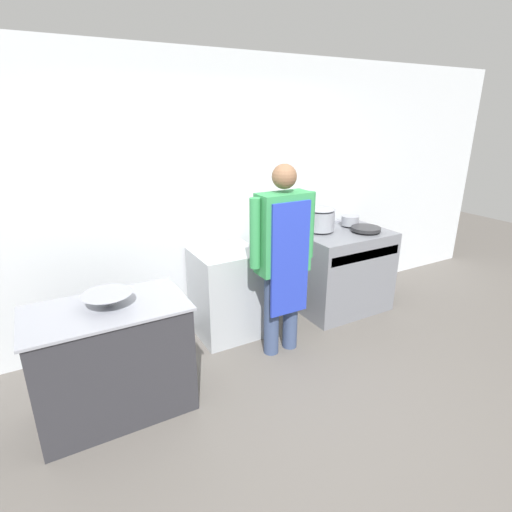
{
  "coord_description": "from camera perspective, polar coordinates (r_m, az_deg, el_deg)",
  "views": [
    {
      "loc": [
        -1.58,
        -1.93,
        2.14
      ],
      "look_at": [
        0.03,
        0.94,
        0.97
      ],
      "focal_mm": 28.0,
      "sensor_mm": 36.0,
      "label": 1
    }
  ],
  "objects": [
    {
      "name": "person_cook",
      "position": [
        3.52,
        3.89,
        0.75
      ],
      "size": [
        0.65,
        0.24,
        1.76
      ],
      "color": "#38476B",
      "rests_on": "ground_plane"
    },
    {
      "name": "saute_pan",
      "position": [
        4.54,
        15.44,
        3.78
      ],
      "size": [
        0.32,
        0.32,
        0.04
      ],
      "color": "#262628",
      "rests_on": "stove"
    },
    {
      "name": "mixing_bowl",
      "position": [
        3.0,
        -20.43,
        -5.87
      ],
      "size": [
        0.35,
        0.35,
        0.1
      ],
      "color": "gray",
      "rests_on": "prep_counter"
    },
    {
      "name": "ground_plane",
      "position": [
        3.29,
        8.16,
        -21.21
      ],
      "size": [
        14.0,
        14.0,
        0.0
      ],
      "primitive_type": "plane",
      "color": "#5B5651"
    },
    {
      "name": "stock_pot",
      "position": [
        4.42,
        9.23,
        5.31
      ],
      "size": [
        0.3,
        0.3,
        0.26
      ],
      "color": "gray",
      "rests_on": "stove"
    },
    {
      "name": "prep_counter",
      "position": [
        3.21,
        -19.75,
        -13.83
      ],
      "size": [
        1.11,
        0.64,
        0.86
      ],
      "color": "#2D2D33",
      "rests_on": "ground_plane"
    },
    {
      "name": "fridge_unit",
      "position": [
        4.02,
        -4.16,
        -5.29
      ],
      "size": [
        0.62,
        0.59,
        0.89
      ],
      "color": "#A8ADB2",
      "rests_on": "ground_plane"
    },
    {
      "name": "sauce_pot",
      "position": [
        4.71,
        13.29,
        4.97
      ],
      "size": [
        0.2,
        0.2,
        0.11
      ],
      "color": "gray",
      "rests_on": "stove"
    },
    {
      "name": "wall_back",
      "position": [
        4.06,
        -5.86,
        8.35
      ],
      "size": [
        8.0,
        0.05,
        2.7
      ],
      "color": "silver",
      "rests_on": "ground_plane"
    },
    {
      "name": "stove",
      "position": [
        4.65,
        12.01,
        -1.99
      ],
      "size": [
        1.0,
        0.74,
        0.94
      ],
      "color": "slate",
      "rests_on": "ground_plane"
    }
  ]
}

